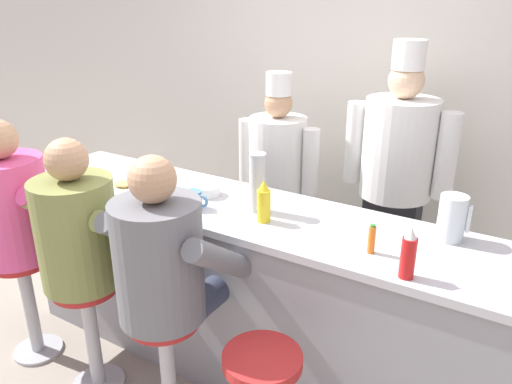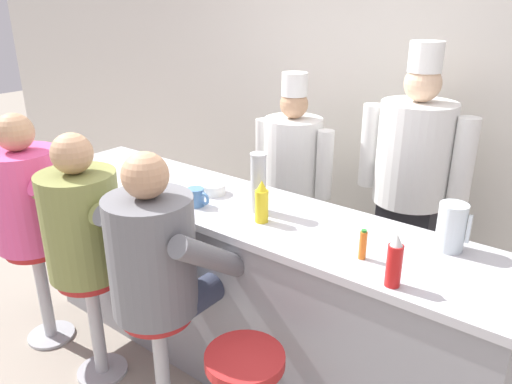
{
  "view_description": "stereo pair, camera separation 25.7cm",
  "coord_description": "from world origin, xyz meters",
  "px_view_note": "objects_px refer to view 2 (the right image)",
  "views": [
    {
      "loc": [
        1.37,
        -1.75,
        2.1
      ],
      "look_at": [
        0.11,
        0.29,
        1.15
      ],
      "focal_mm": 35.0,
      "sensor_mm": 36.0,
      "label": 1
    },
    {
      "loc": [
        1.58,
        -1.6,
        2.1
      ],
      "look_at": [
        0.11,
        0.29,
        1.15
      ],
      "focal_mm": 35.0,
      "sensor_mm": 36.0,
      "label": 2
    }
  ],
  "objects_px": {
    "mustard_bottle_yellow": "(262,203)",
    "cook_in_whites_far": "(411,177)",
    "diner_seated_pink": "(34,204)",
    "hot_sauce_bottle_orange": "(363,245)",
    "diner_seated_olive": "(89,231)",
    "ketchup_bottle_red": "(394,262)",
    "diner_seated_grey": "(159,262)",
    "cook_in_whites_near": "(292,176)",
    "water_pitcher_clear": "(451,227)",
    "coffee_mug_blue": "(197,197)",
    "breakfast_plate": "(134,182)",
    "cereal_bowl": "(213,189)",
    "cup_stack_steel": "(258,183)"
  },
  "relations": [
    {
      "from": "mustard_bottle_yellow",
      "to": "cook_in_whites_far",
      "type": "relative_size",
      "value": 0.12
    },
    {
      "from": "mustard_bottle_yellow",
      "to": "diner_seated_pink",
      "type": "relative_size",
      "value": 0.15
    },
    {
      "from": "hot_sauce_bottle_orange",
      "to": "diner_seated_olive",
      "type": "relative_size",
      "value": 0.09
    },
    {
      "from": "ketchup_bottle_red",
      "to": "diner_seated_pink",
      "type": "height_order",
      "value": "diner_seated_pink"
    },
    {
      "from": "diner_seated_grey",
      "to": "cook_in_whites_near",
      "type": "bearing_deg",
      "value": 98.77
    },
    {
      "from": "cook_in_whites_far",
      "to": "diner_seated_pink",
      "type": "bearing_deg",
      "value": -136.26
    },
    {
      "from": "water_pitcher_clear",
      "to": "cook_in_whites_far",
      "type": "relative_size",
      "value": 0.12
    },
    {
      "from": "diner_seated_olive",
      "to": "cook_in_whites_near",
      "type": "relative_size",
      "value": 0.91
    },
    {
      "from": "coffee_mug_blue",
      "to": "diner_seated_grey",
      "type": "bearing_deg",
      "value": -70.22
    },
    {
      "from": "mustard_bottle_yellow",
      "to": "water_pitcher_clear",
      "type": "relative_size",
      "value": 1.01
    },
    {
      "from": "breakfast_plate",
      "to": "diner_seated_pink",
      "type": "bearing_deg",
      "value": -133.74
    },
    {
      "from": "cereal_bowl",
      "to": "cup_stack_steel",
      "type": "xyz_separation_m",
      "value": [
        0.36,
        -0.04,
        0.13
      ]
    },
    {
      "from": "diner_seated_olive",
      "to": "cook_in_whites_near",
      "type": "bearing_deg",
      "value": 77.58
    },
    {
      "from": "cup_stack_steel",
      "to": "cook_in_whites_far",
      "type": "distance_m",
      "value": 1.14
    },
    {
      "from": "cereal_bowl",
      "to": "cook_in_whites_near",
      "type": "height_order",
      "value": "cook_in_whites_near"
    },
    {
      "from": "breakfast_plate",
      "to": "coffee_mug_blue",
      "type": "bearing_deg",
      "value": -0.67
    },
    {
      "from": "mustard_bottle_yellow",
      "to": "hot_sauce_bottle_orange",
      "type": "height_order",
      "value": "mustard_bottle_yellow"
    },
    {
      "from": "cereal_bowl",
      "to": "diner_seated_pink",
      "type": "distance_m",
      "value": 1.09
    },
    {
      "from": "mustard_bottle_yellow",
      "to": "hot_sauce_bottle_orange",
      "type": "bearing_deg",
      "value": -3.68
    },
    {
      "from": "mustard_bottle_yellow",
      "to": "cup_stack_steel",
      "type": "bearing_deg",
      "value": 134.84
    },
    {
      "from": "breakfast_plate",
      "to": "cereal_bowl",
      "type": "distance_m",
      "value": 0.52
    },
    {
      "from": "cereal_bowl",
      "to": "diner_seated_grey",
      "type": "bearing_deg",
      "value": -71.47
    },
    {
      "from": "hot_sauce_bottle_orange",
      "to": "cup_stack_steel",
      "type": "relative_size",
      "value": 0.43
    },
    {
      "from": "ketchup_bottle_red",
      "to": "diner_seated_olive",
      "type": "xyz_separation_m",
      "value": [
        -1.57,
        -0.32,
        -0.21
      ]
    },
    {
      "from": "breakfast_plate",
      "to": "cup_stack_steel",
      "type": "relative_size",
      "value": 0.86
    },
    {
      "from": "cook_in_whites_near",
      "to": "cook_in_whites_far",
      "type": "distance_m",
      "value": 0.84
    },
    {
      "from": "cook_in_whites_far",
      "to": "cereal_bowl",
      "type": "bearing_deg",
      "value": -128.27
    },
    {
      "from": "cereal_bowl",
      "to": "cup_stack_steel",
      "type": "height_order",
      "value": "cup_stack_steel"
    },
    {
      "from": "hot_sauce_bottle_orange",
      "to": "mustard_bottle_yellow",
      "type": "bearing_deg",
      "value": 176.32
    },
    {
      "from": "mustard_bottle_yellow",
      "to": "diner_seated_grey",
      "type": "distance_m",
      "value": 0.58
    },
    {
      "from": "breakfast_plate",
      "to": "diner_seated_grey",
      "type": "distance_m",
      "value": 0.82
    },
    {
      "from": "coffee_mug_blue",
      "to": "diner_seated_olive",
      "type": "distance_m",
      "value": 0.6
    },
    {
      "from": "diner_seated_pink",
      "to": "cook_in_whites_far",
      "type": "distance_m",
      "value": 2.34
    },
    {
      "from": "water_pitcher_clear",
      "to": "cereal_bowl",
      "type": "height_order",
      "value": "water_pitcher_clear"
    },
    {
      "from": "hot_sauce_bottle_orange",
      "to": "diner_seated_pink",
      "type": "relative_size",
      "value": 0.09
    },
    {
      "from": "cereal_bowl",
      "to": "ketchup_bottle_red",
      "type": "bearing_deg",
      "value": -13.49
    },
    {
      "from": "ketchup_bottle_red",
      "to": "diner_seated_olive",
      "type": "relative_size",
      "value": 0.15
    },
    {
      "from": "ketchup_bottle_red",
      "to": "cook_in_whites_far",
      "type": "height_order",
      "value": "cook_in_whites_far"
    },
    {
      "from": "diner_seated_olive",
      "to": "cup_stack_steel",
      "type": "bearing_deg",
      "value": 39.19
    },
    {
      "from": "breakfast_plate",
      "to": "cup_stack_steel",
      "type": "distance_m",
      "value": 0.87
    },
    {
      "from": "ketchup_bottle_red",
      "to": "cook_in_whites_far",
      "type": "bearing_deg",
      "value": 108.36
    },
    {
      "from": "hot_sauce_bottle_orange",
      "to": "diner_seated_grey",
      "type": "bearing_deg",
      "value": -151.76
    },
    {
      "from": "cereal_bowl",
      "to": "diner_seated_olive",
      "type": "distance_m",
      "value": 0.72
    },
    {
      "from": "diner_seated_grey",
      "to": "cereal_bowl",
      "type": "bearing_deg",
      "value": 108.53
    },
    {
      "from": "water_pitcher_clear",
      "to": "diner_seated_grey",
      "type": "xyz_separation_m",
      "value": [
        -1.09,
        -0.76,
        -0.22
      ]
    },
    {
      "from": "ketchup_bottle_red",
      "to": "diner_seated_grey",
      "type": "bearing_deg",
      "value": -162.59
    },
    {
      "from": "ketchup_bottle_red",
      "to": "diner_seated_olive",
      "type": "height_order",
      "value": "diner_seated_olive"
    },
    {
      "from": "mustard_bottle_yellow",
      "to": "cereal_bowl",
      "type": "xyz_separation_m",
      "value": [
        -0.45,
        0.13,
        -0.07
      ]
    },
    {
      "from": "ketchup_bottle_red",
      "to": "hot_sauce_bottle_orange",
      "type": "height_order",
      "value": "ketchup_bottle_red"
    },
    {
      "from": "diner_seated_pink",
      "to": "diner_seated_olive",
      "type": "bearing_deg",
      "value": -0.13
    }
  ]
}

